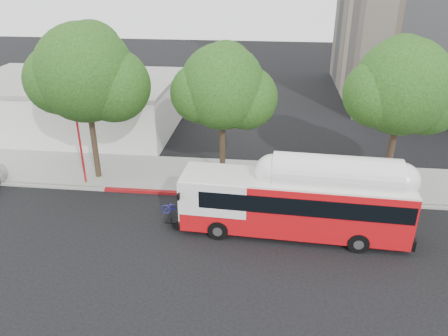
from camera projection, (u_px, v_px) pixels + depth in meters
The scene contains 10 objects.
ground at pixel (229, 234), 22.43m from camera, with size 120.00×120.00×0.00m, color black.
sidewalk at pixel (239, 177), 28.23m from camera, with size 60.00×5.00×0.15m, color gray.
curb_strip at pixel (235, 196), 25.90m from camera, with size 60.00×0.30×0.15m, color gray.
red_curb_segment at pixel (185, 193), 26.20m from camera, with size 10.00×0.32×0.16m, color maroon.
street_tree_left at pixel (93, 77), 25.43m from camera, with size 6.67×5.80×9.74m.
street_tree_mid at pixel (229, 90), 25.39m from camera, with size 5.75×5.00×8.62m.
street_tree_right at pixel (410, 90), 24.06m from camera, with size 6.21×5.40×9.18m.
low_commercial_bldg at pixel (75, 104), 35.46m from camera, with size 16.20×10.20×4.25m.
transit_bus at pixel (295, 205), 21.84m from camera, with size 12.20×3.07×3.58m.
signal_pole at pixel (81, 150), 26.49m from camera, with size 0.13×0.43×4.58m.
Camera 1 is at (1.84, -18.70, 12.73)m, focal length 35.00 mm.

